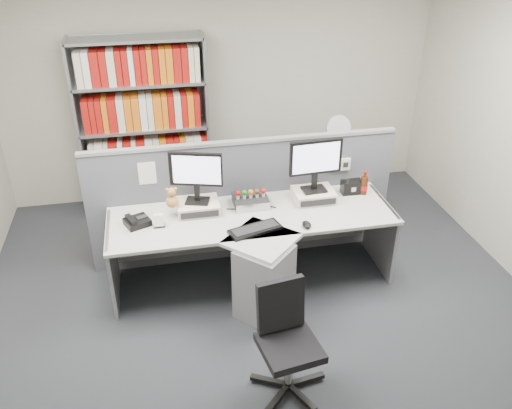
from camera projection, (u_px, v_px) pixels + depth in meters
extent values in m
plane|color=#2F3237|center=(271.00, 336.00, 4.53)|extent=(5.50, 5.50, 0.00)
cube|color=#B0AE9D|center=(220.00, 85.00, 6.22)|extent=(5.00, 0.04, 2.70)
cube|color=#585964|center=(244.00, 201.00, 5.29)|extent=(3.00, 0.05, 1.25)
cube|color=#9D9DA2|center=(243.00, 141.00, 4.98)|extent=(3.00, 0.07, 0.03)
cube|color=white|center=(339.00, 164.00, 5.27)|extent=(0.22, 0.04, 0.12)
cube|color=white|center=(147.00, 172.00, 4.90)|extent=(0.16, 0.00, 0.22)
cube|color=white|center=(191.00, 168.00, 4.97)|extent=(0.16, 0.00, 0.22)
cube|color=white|center=(315.00, 157.00, 5.18)|extent=(0.16, 0.00, 0.22)
cube|color=#B5B7B0|center=(252.00, 216.00, 4.89)|extent=(2.60, 0.80, 0.03)
cube|color=#B5B7B0|center=(261.00, 240.00, 4.55)|extent=(0.74, 0.74, 0.03)
cube|color=gray|center=(264.00, 282.00, 4.62)|extent=(0.57, 0.57, 0.69)
cube|color=gray|center=(113.00, 264.00, 4.83)|extent=(0.03, 0.70, 0.72)
cube|color=gray|center=(380.00, 233.00, 5.28)|extent=(0.03, 0.70, 0.72)
cube|color=gray|center=(245.00, 229.00, 5.37)|extent=(2.50, 0.02, 0.45)
cube|color=beige|center=(198.00, 206.00, 4.91)|extent=(0.38, 0.30, 0.10)
cube|color=black|center=(200.00, 215.00, 4.78)|extent=(0.34, 0.01, 0.06)
cube|color=beige|center=(314.00, 195.00, 5.10)|extent=(0.38, 0.30, 0.10)
cube|color=black|center=(318.00, 203.00, 4.97)|extent=(0.34, 0.01, 0.06)
cube|color=black|center=(198.00, 201.00, 4.88)|extent=(0.24, 0.20, 0.02)
cube|color=black|center=(197.00, 193.00, 4.84)|extent=(0.05, 0.04, 0.17)
cube|color=black|center=(196.00, 169.00, 4.72)|extent=(0.46, 0.17, 0.31)
cube|color=#CFD4FF|center=(197.00, 170.00, 4.71)|extent=(0.41, 0.12, 0.27)
cube|color=black|center=(314.00, 189.00, 5.07)|extent=(0.23, 0.17, 0.02)
cube|color=black|center=(314.00, 181.00, 5.03)|extent=(0.05, 0.03, 0.18)
cube|color=black|center=(316.00, 157.00, 4.91)|extent=(0.50, 0.06, 0.33)
cube|color=#CFD4FF|center=(316.00, 158.00, 4.89)|extent=(0.45, 0.03, 0.28)
cube|color=black|center=(250.00, 201.00, 5.02)|extent=(0.31, 0.28, 0.08)
cube|color=silver|center=(253.00, 208.00, 4.91)|extent=(0.31, 0.01, 0.08)
cylinder|color=beige|center=(238.00, 197.00, 4.96)|extent=(0.03, 0.03, 0.03)
sphere|color=#A5140F|center=(238.00, 193.00, 4.94)|extent=(0.05, 0.05, 0.05)
cylinder|color=beige|center=(244.00, 197.00, 4.97)|extent=(0.03, 0.03, 0.03)
sphere|color=#19721E|center=(244.00, 193.00, 4.95)|extent=(0.05, 0.05, 0.05)
cylinder|color=beige|center=(251.00, 196.00, 4.98)|extent=(0.03, 0.03, 0.03)
sphere|color=orange|center=(251.00, 192.00, 4.96)|extent=(0.05, 0.05, 0.05)
cylinder|color=beige|center=(257.00, 195.00, 4.99)|extent=(0.03, 0.03, 0.03)
sphere|color=#593319|center=(257.00, 191.00, 4.97)|extent=(0.05, 0.05, 0.05)
cylinder|color=beige|center=(263.00, 195.00, 5.00)|extent=(0.03, 0.03, 0.03)
sphere|color=#A5140F|center=(263.00, 191.00, 4.98)|extent=(0.05, 0.05, 0.05)
cube|color=black|center=(255.00, 229.00, 4.64)|extent=(0.49, 0.29, 0.03)
cube|color=black|center=(255.00, 228.00, 4.63)|extent=(0.43, 0.23, 0.01)
ellipsoid|color=black|center=(307.00, 225.00, 4.69)|extent=(0.07, 0.12, 0.04)
cube|color=black|center=(137.00, 222.00, 4.72)|extent=(0.26, 0.25, 0.06)
cube|color=black|center=(131.00, 219.00, 4.67)|extent=(0.11, 0.17, 0.03)
cube|color=black|center=(142.00, 217.00, 4.72)|extent=(0.11, 0.09, 0.01)
cube|color=black|center=(159.00, 225.00, 4.70)|extent=(0.10, 0.06, 0.02)
cube|color=white|center=(159.00, 221.00, 4.65)|extent=(0.09, 0.04, 0.10)
cube|color=white|center=(159.00, 218.00, 4.69)|extent=(0.09, 0.04, 0.10)
sphere|color=#BF7E3F|center=(172.00, 202.00, 4.77)|extent=(0.11, 0.11, 0.11)
sphere|color=#BF7E3F|center=(171.00, 192.00, 4.72)|extent=(0.08, 0.08, 0.08)
sphere|color=#BF7E3F|center=(167.00, 190.00, 4.70)|extent=(0.03, 0.03, 0.03)
sphere|color=#BF7E3F|center=(175.00, 189.00, 4.72)|extent=(0.03, 0.03, 0.03)
cube|color=black|center=(352.00, 187.00, 5.21)|extent=(0.20, 0.11, 0.13)
cylinder|color=#3F190A|center=(364.00, 185.00, 5.19)|extent=(0.07, 0.07, 0.18)
cylinder|color=#A5140F|center=(364.00, 187.00, 5.20)|extent=(0.07, 0.07, 0.05)
cylinder|color=#3F190A|center=(365.00, 175.00, 5.13)|extent=(0.03, 0.03, 0.05)
cylinder|color=#A5140F|center=(365.00, 172.00, 5.11)|extent=(0.03, 0.03, 0.01)
cube|color=gray|center=(80.00, 133.00, 5.86)|extent=(0.03, 0.40, 2.00)
cube|color=gray|center=(206.00, 124.00, 6.10)|extent=(0.03, 0.40, 2.00)
cube|color=gray|center=(144.00, 122.00, 6.14)|extent=(1.40, 0.02, 2.00)
cube|color=gray|center=(153.00, 205.00, 6.46)|extent=(1.38, 0.40, 0.03)
cube|color=gray|center=(149.00, 167.00, 6.21)|extent=(1.38, 0.40, 0.03)
cube|color=gray|center=(144.00, 127.00, 5.97)|extent=(1.38, 0.40, 0.03)
cube|color=gray|center=(140.00, 82.00, 5.72)|extent=(1.38, 0.40, 0.03)
cube|color=gray|center=(135.00, 38.00, 5.50)|extent=(1.38, 0.40, 0.03)
cube|color=#A5140F|center=(151.00, 192.00, 6.34)|extent=(1.24, 0.28, 0.36)
cube|color=orange|center=(147.00, 153.00, 6.09)|extent=(1.24, 0.28, 0.36)
cube|color=beige|center=(143.00, 111.00, 5.85)|extent=(1.24, 0.28, 0.36)
cube|color=white|center=(138.00, 65.00, 5.60)|extent=(1.24, 0.28, 0.36)
cube|color=gray|center=(333.00, 181.00, 6.28)|extent=(0.45, 0.60, 0.70)
cube|color=black|center=(343.00, 180.00, 5.94)|extent=(0.40, 0.02, 0.28)
cube|color=black|center=(341.00, 205.00, 6.10)|extent=(0.40, 0.02, 0.28)
cylinder|color=white|center=(336.00, 153.00, 6.10)|extent=(0.16, 0.16, 0.03)
cylinder|color=white|center=(336.00, 145.00, 6.05)|extent=(0.03, 0.03, 0.16)
cylinder|color=white|center=(338.00, 127.00, 5.93)|extent=(0.27, 0.06, 0.27)
cylinder|color=silver|center=(337.00, 126.00, 5.95)|extent=(0.27, 0.05, 0.27)
cylinder|color=silver|center=(289.00, 367.00, 3.94)|extent=(0.04, 0.04, 0.36)
cube|color=black|center=(290.00, 348.00, 3.84)|extent=(0.47, 0.47, 0.06)
cube|color=black|center=(281.00, 304.00, 3.87)|extent=(0.37, 0.15, 0.41)
cube|color=black|center=(308.00, 379.00, 4.08)|extent=(0.27, 0.08, 0.04)
cylinder|color=black|center=(320.00, 377.00, 4.12)|extent=(0.04, 0.04, 0.03)
cube|color=black|center=(286.00, 369.00, 4.17)|extent=(0.09, 0.27, 0.04)
cylinder|color=black|center=(285.00, 360.00, 4.27)|extent=(0.04, 0.04, 0.03)
cube|color=black|center=(268.00, 380.00, 4.07)|extent=(0.26, 0.16, 0.04)
cylinder|color=black|center=(254.00, 379.00, 4.10)|extent=(0.04, 0.04, 0.03)
cube|color=black|center=(277.00, 399.00, 3.91)|extent=(0.22, 0.22, 0.04)
cube|color=black|center=(303.00, 398.00, 3.92)|extent=(0.16, 0.26, 0.04)
cylinder|color=black|center=(313.00, 409.00, 3.85)|extent=(0.04, 0.04, 0.03)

